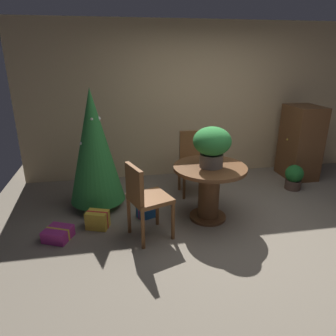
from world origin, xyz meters
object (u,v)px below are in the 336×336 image
flower_vase (212,144)px  wooden_chair_far (192,160)px  wooden_chair_left_near (144,197)px  holiday_tree (94,147)px  gift_box_purple (58,234)px  wooden_cabinet (300,142)px  potted_plant (294,177)px  gift_box_gold (98,220)px  round_dining_table (209,185)px  gift_box_blue (147,212)px

flower_vase → wooden_chair_far: flower_vase is taller
flower_vase → wooden_chair_left_near: size_ratio=0.55×
wooden_chair_left_near → holiday_tree: 1.13m
holiday_tree → gift_box_purple: size_ratio=4.47×
gift_box_purple → wooden_cabinet: 4.18m
flower_vase → potted_plant: flower_vase is taller
gift_box_gold → holiday_tree: bearing=90.5°
wooden_chair_left_near → wooden_cabinet: wooden_cabinet is taller
holiday_tree → potted_plant: bearing=1.6°
wooden_cabinet → potted_plant: (-0.36, -0.51, -0.42)m
wooden_chair_left_near → holiday_tree: bearing=122.3°
flower_vase → wooden_chair_left_near: 1.05m
round_dining_table → gift_box_gold: (-1.44, 0.00, -0.36)m
flower_vase → wooden_chair_left_near: flower_vase is taller
wooden_chair_far → holiday_tree: holiday_tree is taller
round_dining_table → gift_box_blue: size_ratio=3.32×
gift_box_purple → wooden_chair_far: bearing=28.9°
wooden_cabinet → gift_box_gold: bearing=-161.2°
wooden_chair_left_near → potted_plant: (2.52, 0.99, -0.33)m
round_dining_table → potted_plant: bearing=22.2°
gift_box_purple → potted_plant: bearing=13.5°
wooden_chair_left_near → gift_box_gold: wooden_chair_left_near is taller
wooden_chair_far → holiday_tree: size_ratio=0.58×
gift_box_blue → flower_vase: bearing=-13.0°
wooden_chair_far → wooden_cabinet: (2.01, 0.31, 0.10)m
round_dining_table → potted_plant: 1.80m
wooden_chair_left_near → holiday_tree: size_ratio=0.55×
wooden_chair_far → gift_box_blue: 1.16m
wooden_chair_left_near → gift_box_blue: 0.68m
flower_vase → gift_box_blue: (-0.81, 0.19, -0.96)m
flower_vase → potted_plant: size_ratio=1.25×
gift_box_gold → wooden_cabinet: wooden_cabinet is taller
round_dining_table → gift_box_purple: (-1.90, -0.18, -0.40)m
flower_vase → holiday_tree: bearing=157.4°
holiday_tree → gift_box_blue: holiday_tree is taller
round_dining_table → gift_box_purple: 1.95m
gift_box_purple → wooden_cabinet: wooden_cabinet is taller
wooden_chair_left_near → wooden_cabinet: bearing=27.4°
wooden_chair_far → gift_box_gold: bearing=-149.0°
holiday_tree → gift_box_gold: bearing=-89.5°
gift_box_blue → wooden_cabinet: 3.05m
gift_box_gold → flower_vase: bearing=-0.8°
gift_box_gold → gift_box_blue: bearing=14.7°
gift_box_blue → potted_plant: 2.51m
round_dining_table → wooden_chair_left_near: (-0.87, -0.32, 0.06)m
round_dining_table → holiday_tree: bearing=157.8°
wooden_chair_left_near → gift_box_blue: bearing=82.0°
flower_vase → holiday_tree: 1.58m
wooden_chair_far → wooden_cabinet: wooden_cabinet is taller
gift_box_blue → potted_plant: size_ratio=0.69×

